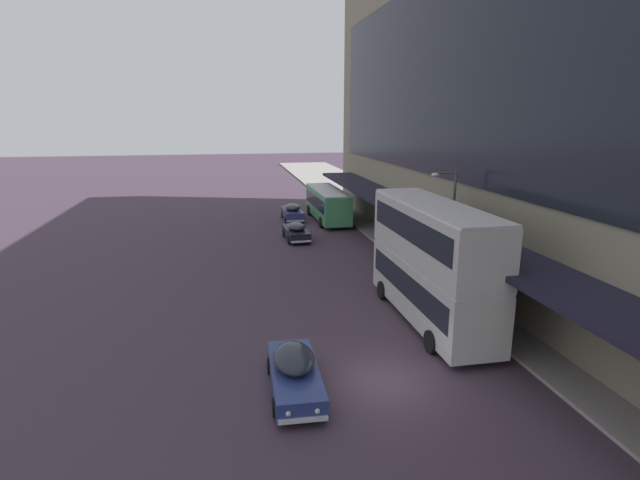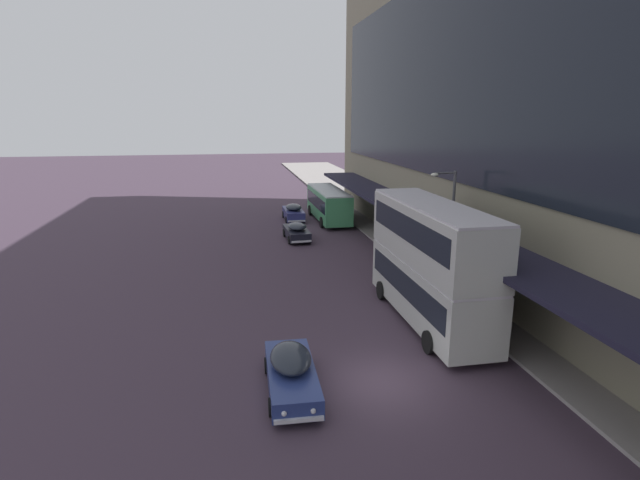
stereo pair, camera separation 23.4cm
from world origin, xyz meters
The scene contains 10 objects.
ground centered at (0.00, 0.00, 0.00)m, with size 240.00×240.00×0.00m, color #40313F.
sidewalk_kerb centered at (11.00, 0.00, 0.07)m, with size 10.00×180.00×0.15m, color gray.
transit_bus_kerbside_front centered at (4.04, 5.14, 3.19)m, with size 2.86×10.30×5.90m.
transit_bus_kerbside_rear centered at (4.08, 29.92, 1.77)m, with size 2.84×9.50×3.07m.
sedan_lead_near centered at (-3.34, 0.08, 0.75)m, with size 1.96×4.98×1.53m.
sedan_oncoming_front centered at (0.79, 30.83, 0.79)m, with size 1.84×4.67×1.61m.
sedan_trailing_near centered at (0.01, 22.90, 0.72)m, with size 1.93×4.49×1.43m.
pedestrian_at_kerb centered at (6.35, 7.92, 1.18)m, with size 0.59×0.36×1.86m.
street_lamp centered at (6.80, 9.20, 4.10)m, with size 1.50×0.28×6.78m.
fire_hydrant centered at (6.84, 5.69, 0.49)m, with size 0.20×0.40×0.70m.
Camera 2 is at (-5.31, -16.40, 9.86)m, focal length 28.00 mm.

